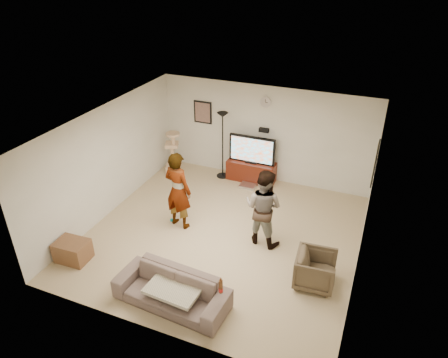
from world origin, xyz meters
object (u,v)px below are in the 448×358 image
at_px(tv, 252,150).
at_px(beer_bottle, 221,287).
at_px(cat_tree, 172,152).
at_px(sofa, 172,290).
at_px(tv_stand, 251,171).
at_px(side_table, 73,251).
at_px(floor_lamp, 223,146).
at_px(armchair, 315,270).
at_px(person_left, 178,191).
at_px(person_right, 263,207).

xyz_separation_m(tv, beer_bottle, (1.08, -4.63, -0.18)).
bearing_deg(cat_tree, sofa, -61.71).
height_order(tv_stand, side_table, tv_stand).
xyz_separation_m(floor_lamp, armchair, (3.10, -3.14, -0.57)).
distance_m(tv_stand, sofa, 4.63).
relative_size(tv_stand, sofa, 0.64).
bearing_deg(sofa, tv_stand, 96.05).
bearing_deg(beer_bottle, cat_tree, 126.87).
relative_size(tv_stand, person_left, 0.72).
bearing_deg(tv, tv_stand, 0.00).
height_order(person_right, armchair, person_right).
xyz_separation_m(tv, armchair, (2.33, -3.23, -0.56)).
distance_m(armchair, side_table, 4.64).
relative_size(tv_stand, tv, 1.05).
bearing_deg(sofa, side_table, 177.23).
xyz_separation_m(tv, sofa, (0.17, -4.63, -0.59)).
distance_m(person_right, beer_bottle, 2.25).
relative_size(floor_lamp, sofa, 0.90).
bearing_deg(person_left, sofa, 125.39).
bearing_deg(person_left, armchair, 178.12).
distance_m(floor_lamp, person_right, 2.93).
height_order(beer_bottle, armchair, beer_bottle).
bearing_deg(tv_stand, side_table, -116.48).
relative_size(beer_bottle, armchair, 0.35).
distance_m(floor_lamp, beer_bottle, 4.90).
bearing_deg(tv_stand, armchair, -54.22).
distance_m(tv, person_left, 2.64).
bearing_deg(sofa, floor_lamp, 105.70).
distance_m(tv_stand, armchair, 3.98).
height_order(armchair, side_table, armchair).
bearing_deg(armchair, tv, 31.30).
xyz_separation_m(cat_tree, beer_bottle, (3.21, -4.28, 0.12)).
bearing_deg(sofa, beer_bottle, 3.94).
bearing_deg(sofa, tv, 96.05).
xyz_separation_m(tv_stand, sofa, (0.17, -4.63, 0.03)).
bearing_deg(beer_bottle, sofa, 180.00).
height_order(sofa, side_table, sofa).
relative_size(sofa, beer_bottle, 7.89).
distance_m(floor_lamp, sofa, 4.67).
bearing_deg(person_right, person_left, 14.57).
height_order(person_right, sofa, person_right).
height_order(tv_stand, floor_lamp, floor_lamp).
relative_size(tv_stand, side_table, 2.02).
distance_m(beer_bottle, side_table, 3.30).
height_order(tv, sofa, tv).
height_order(floor_lamp, person_left, floor_lamp).
height_order(person_left, armchair, person_left).
relative_size(tv, floor_lamp, 0.67).
relative_size(tv_stand, armchair, 1.77).
bearing_deg(armchair, floor_lamp, 40.19).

